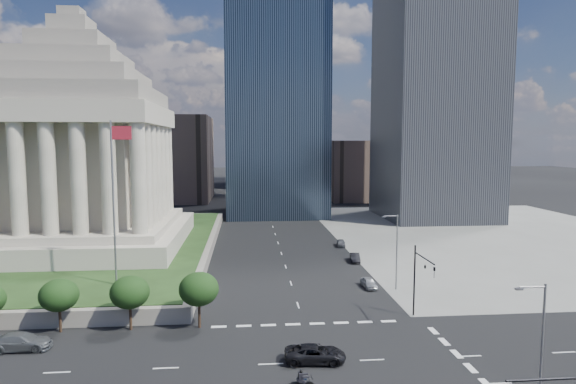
{
  "coord_description": "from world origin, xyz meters",
  "views": [
    {
      "loc": [
        -5.99,
        -35.14,
        19.17
      ],
      "look_at": [
        -1.68,
        14.42,
        14.12
      ],
      "focal_mm": 30.0,
      "sensor_mm": 36.0,
      "label": 1
    }
  ],
  "objects": [
    {
      "name": "sidewalk_ne",
      "position": [
        46.0,
        60.0,
        0.01
      ],
      "size": [
        68.0,
        90.0,
        0.03
      ],
      "primitive_type": "cube",
      "color": "slate",
      "rests_on": "ground"
    },
    {
      "name": "parked_sedan_near",
      "position": [
        10.17,
        26.15,
        0.66
      ],
      "size": [
        3.92,
        1.73,
        1.31
      ],
      "primitive_type": "imported",
      "rotation": [
        0.0,
        0.0,
        0.05
      ],
      "color": "#92959A",
      "rests_on": "ground"
    },
    {
      "name": "midrise_glass",
      "position": [
        2.0,
        95.0,
        30.0
      ],
      "size": [
        26.0,
        26.0,
        60.0
      ],
      "primitive_type": "cube",
      "color": "black",
      "rests_on": "ground"
    },
    {
      "name": "war_memorial",
      "position": [
        -34.0,
        48.0,
        21.4
      ],
      "size": [
        34.0,
        34.0,
        39.0
      ],
      "primitive_type": null,
      "color": "gray",
      "rests_on": "plaza_lawn"
    },
    {
      "name": "street_lamp_north",
      "position": [
        13.33,
        25.0,
        5.66
      ],
      "size": [
        2.13,
        0.22,
        10.0
      ],
      "color": "slate",
      "rests_on": "ground"
    },
    {
      "name": "pickup_truck",
      "position": [
        -0.09,
        5.07,
        0.75
      ],
      "size": [
        2.91,
        5.58,
        1.5
      ],
      "primitive_type": "imported",
      "rotation": [
        0.0,
        0.0,
        1.49
      ],
      "color": "black",
      "rests_on": "ground"
    },
    {
      "name": "motorcycle_trail",
      "position": [
        -2.0,
        0.14,
        0.88
      ],
      "size": [
        2.4,
        0.84,
        1.75
      ],
      "primitive_type": null,
      "rotation": [
        0.0,
        0.0,
        0.09
      ],
      "color": "black",
      "rests_on": "ground"
    },
    {
      "name": "highrise_ne",
      "position": [
        42.0,
        85.0,
        50.0
      ],
      "size": [
        26.0,
        28.0,
        100.0
      ],
      "primitive_type": "cube",
      "color": "black",
      "rests_on": "ground"
    },
    {
      "name": "building_filler_nw",
      "position": [
        -30.0,
        130.0,
        14.0
      ],
      "size": [
        24.0,
        30.0,
        28.0
      ],
      "primitive_type": "cube",
      "color": "brown",
      "rests_on": "ground"
    },
    {
      "name": "suv_grey",
      "position": [
        -27.0,
        9.92,
        0.79
      ],
      "size": [
        5.47,
        2.25,
        1.58
      ],
      "primitive_type": "imported",
      "rotation": [
        0.0,
        0.0,
        1.58
      ],
      "color": "#4C4F53",
      "rests_on": "ground"
    },
    {
      "name": "plaza_lawn",
      "position": [
        -45.0,
        50.0,
        1.85
      ],
      "size": [
        64.0,
        68.0,
        0.1
      ],
      "primitive_type": "cube",
      "color": "#1E3314",
      "rests_on": "plaza_terrace"
    },
    {
      "name": "building_filler_ne",
      "position": [
        32.0,
        130.0,
        10.0
      ],
      "size": [
        20.0,
        30.0,
        20.0
      ],
      "primitive_type": "cube",
      "color": "brown",
      "rests_on": "ground"
    },
    {
      "name": "traffic_signal_ne",
      "position": [
        12.5,
        13.7,
        5.25
      ],
      "size": [
        0.3,
        5.74,
        8.0
      ],
      "color": "black",
      "rests_on": "ground"
    },
    {
      "name": "plaza_terrace",
      "position": [
        -45.0,
        50.0,
        0.9
      ],
      "size": [
        66.0,
        70.0,
        1.8
      ],
      "primitive_type": "cube",
      "color": "slate",
      "rests_on": "ground"
    },
    {
      "name": "ground",
      "position": [
        0.0,
        100.0,
        0.0
      ],
      "size": [
        500.0,
        500.0,
        0.0
      ],
      "primitive_type": "plane",
      "color": "black",
      "rests_on": "ground"
    },
    {
      "name": "flagpole",
      "position": [
        -21.83,
        24.0,
        13.11
      ],
      "size": [
        2.52,
        0.24,
        20.0
      ],
      "color": "slate",
      "rests_on": "plaza_lawn"
    },
    {
      "name": "parked_sedan_far",
      "position": [
        11.5,
        51.85,
        0.64
      ],
      "size": [
        2.07,
        3.95,
        1.28
      ],
      "primitive_type": "imported",
      "rotation": [
        0.0,
        0.0,
        -0.15
      ],
      "color": "slate",
      "rests_on": "ground"
    },
    {
      "name": "parked_sedan_mid",
      "position": [
        11.5,
        40.19,
        0.67
      ],
      "size": [
        1.92,
        4.19,
        1.33
      ],
      "primitive_type": "imported",
      "rotation": [
        0.0,
        0.0,
        -0.13
      ],
      "color": "black",
      "rests_on": "ground"
    },
    {
      "name": "street_lamp_south",
      "position": [
        13.33,
        -6.0,
        5.66
      ],
      "size": [
        2.13,
        0.22,
        10.0
      ],
      "color": "slate",
      "rests_on": "ground"
    }
  ]
}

